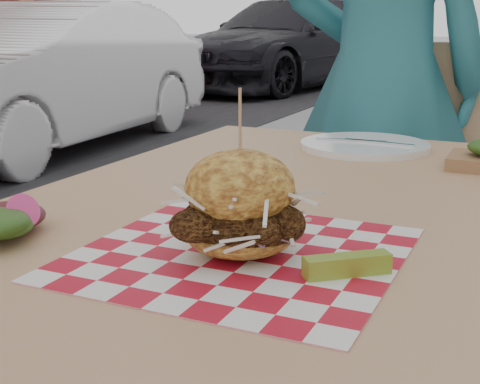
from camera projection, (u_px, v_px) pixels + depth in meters
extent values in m
imported|color=teal|center=(381.00, 82.00, 1.96)|extent=(0.65, 0.46, 1.67)
imported|color=silver|center=(44.00, 77.00, 5.24)|extent=(1.45, 3.56, 1.15)
imported|color=black|center=(289.00, 43.00, 10.03)|extent=(2.78, 4.84, 1.32)
cube|color=tan|center=(293.00, 210.00, 1.03)|extent=(0.80, 1.20, 0.04)
cylinder|color=#333338|center=(239.00, 281.00, 1.74)|extent=(0.05, 0.05, 0.71)
cube|color=tan|center=(402.00, 223.00, 1.91)|extent=(0.52, 0.52, 0.04)
cube|color=tan|center=(401.00, 125.00, 2.04)|extent=(0.41, 0.16, 0.50)
cylinder|color=#333338|center=(336.00, 322.00, 1.82)|extent=(0.03, 0.03, 0.43)
cylinder|color=#333338|center=(473.00, 330.00, 1.77)|extent=(0.03, 0.03, 0.43)
cylinder|color=#333338|center=(336.00, 274.00, 2.16)|extent=(0.03, 0.03, 0.43)
cylinder|color=#333338|center=(450.00, 279.00, 2.12)|extent=(0.03, 0.03, 0.43)
cube|color=#B51225|center=(240.00, 253.00, 0.78)|extent=(0.36, 0.36, 0.00)
ellipsoid|color=gold|center=(240.00, 235.00, 0.77)|extent=(0.12, 0.12, 0.04)
ellipsoid|color=brown|center=(240.00, 221.00, 0.77)|extent=(0.14, 0.13, 0.07)
ellipsoid|color=gold|center=(240.00, 188.00, 0.76)|extent=(0.13, 0.13, 0.09)
cylinder|color=tan|center=(240.00, 131.00, 0.74)|extent=(0.00, 0.00, 0.10)
cube|color=#9BA830|center=(347.00, 265.00, 0.71)|extent=(0.09, 0.08, 0.02)
ellipsoid|color=#3F1419|center=(22.00, 232.00, 0.81)|extent=(0.08, 0.08, 0.03)
ellipsoid|color=#214F16|center=(25.00, 224.00, 0.84)|extent=(0.08, 0.08, 0.03)
ellipsoid|color=#214F16|center=(0.00, 223.00, 0.85)|extent=(0.08, 0.08, 0.03)
cylinder|color=#F44398|center=(23.00, 211.00, 0.83)|extent=(0.05, 0.05, 0.04)
cylinder|color=white|center=(365.00, 146.00, 1.41)|extent=(0.27, 0.27, 0.01)
cube|color=silver|center=(351.00, 140.00, 1.42)|extent=(0.15, 0.03, 0.00)
cube|color=silver|center=(379.00, 142.00, 1.39)|extent=(0.15, 0.03, 0.00)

